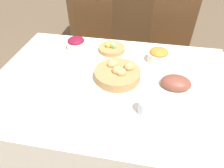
{
  "coord_description": "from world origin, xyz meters",
  "views": [
    {
      "loc": [
        0.17,
        -0.97,
        1.56
      ],
      "look_at": [
        0.01,
        -0.08,
        0.78
      ],
      "focal_mm": 32.0,
      "sensor_mm": 36.0,
      "label": 1
    }
  ],
  "objects_px": {
    "carrot_bowl": "(158,55)",
    "spoon": "(134,132)",
    "fork": "(72,123)",
    "drinking_cup": "(145,107)",
    "ham_platter": "(176,84)",
    "knife": "(128,131)",
    "beet_salad_bowl": "(76,43)",
    "butter_dish": "(66,94)",
    "dinner_plate": "(99,127)",
    "chair_far_right": "(169,47)",
    "chair_far_left": "(91,39)",
    "egg_basket": "(112,48)",
    "bread_basket": "(118,73)",
    "sideboard": "(126,18)"
  },
  "relations": [
    {
      "from": "chair_far_left",
      "to": "fork",
      "type": "bearing_deg",
      "value": -74.92
    },
    {
      "from": "dinner_plate",
      "to": "fork",
      "type": "distance_m",
      "value": 0.15
    },
    {
      "from": "egg_basket",
      "to": "spoon",
      "type": "relative_size",
      "value": 1.08
    },
    {
      "from": "drinking_cup",
      "to": "carrot_bowl",
      "type": "bearing_deg",
      "value": 82.7
    },
    {
      "from": "ham_platter",
      "to": "carrot_bowl",
      "type": "height_order",
      "value": "carrot_bowl"
    },
    {
      "from": "egg_basket",
      "to": "ham_platter",
      "type": "xyz_separation_m",
      "value": [
        0.46,
        -0.35,
        0.0
      ]
    },
    {
      "from": "beet_salad_bowl",
      "to": "butter_dish",
      "type": "bearing_deg",
      "value": -78.87
    },
    {
      "from": "spoon",
      "to": "drinking_cup",
      "type": "distance_m",
      "value": 0.15
    },
    {
      "from": "beet_salad_bowl",
      "to": "butter_dish",
      "type": "xyz_separation_m",
      "value": [
        0.1,
        -0.52,
        -0.03
      ]
    },
    {
      "from": "ham_platter",
      "to": "knife",
      "type": "relative_size",
      "value": 1.49
    },
    {
      "from": "chair_far_right",
      "to": "fork",
      "type": "distance_m",
      "value": 1.41
    },
    {
      "from": "ham_platter",
      "to": "beet_salad_bowl",
      "type": "distance_m",
      "value": 0.81
    },
    {
      "from": "egg_basket",
      "to": "knife",
      "type": "bearing_deg",
      "value": -73.42
    },
    {
      "from": "spoon",
      "to": "drinking_cup",
      "type": "height_order",
      "value": "drinking_cup"
    },
    {
      "from": "carrot_bowl",
      "to": "spoon",
      "type": "distance_m",
      "value": 0.66
    },
    {
      "from": "beet_salad_bowl",
      "to": "dinner_plate",
      "type": "relative_size",
      "value": 0.62
    },
    {
      "from": "beet_salad_bowl",
      "to": "spoon",
      "type": "height_order",
      "value": "beet_salad_bowl"
    },
    {
      "from": "chair_far_right",
      "to": "knife",
      "type": "height_order",
      "value": "chair_far_right"
    },
    {
      "from": "carrot_bowl",
      "to": "drinking_cup",
      "type": "relative_size",
      "value": 1.89
    },
    {
      "from": "chair_far_left",
      "to": "beet_salad_bowl",
      "type": "height_order",
      "value": "chair_far_left"
    },
    {
      "from": "fork",
      "to": "drinking_cup",
      "type": "distance_m",
      "value": 0.39
    },
    {
      "from": "knife",
      "to": "drinking_cup",
      "type": "height_order",
      "value": "drinking_cup"
    },
    {
      "from": "dinner_plate",
      "to": "butter_dish",
      "type": "relative_size",
      "value": 1.81
    },
    {
      "from": "chair_far_right",
      "to": "carrot_bowl",
      "type": "distance_m",
      "value": 0.69
    },
    {
      "from": "chair_far_left",
      "to": "egg_basket",
      "type": "relative_size",
      "value": 4.78
    },
    {
      "from": "spoon",
      "to": "drinking_cup",
      "type": "xyz_separation_m",
      "value": [
        0.04,
        0.14,
        0.04
      ]
    },
    {
      "from": "fork",
      "to": "spoon",
      "type": "xyz_separation_m",
      "value": [
        0.32,
        0.0,
        0.0
      ]
    },
    {
      "from": "chair_far_left",
      "to": "bread_basket",
      "type": "distance_m",
      "value": 0.99
    },
    {
      "from": "carrot_bowl",
      "to": "fork",
      "type": "distance_m",
      "value": 0.78
    },
    {
      "from": "beet_salad_bowl",
      "to": "drinking_cup",
      "type": "relative_size",
      "value": 1.86
    },
    {
      "from": "ham_platter",
      "to": "butter_dish",
      "type": "xyz_separation_m",
      "value": [
        -0.64,
        -0.19,
        -0.01
      ]
    },
    {
      "from": "chair_far_right",
      "to": "butter_dish",
      "type": "xyz_separation_m",
      "value": [
        -0.67,
        -1.08,
        0.24
      ]
    },
    {
      "from": "chair_far_right",
      "to": "butter_dish",
      "type": "height_order",
      "value": "chair_far_right"
    },
    {
      "from": "beet_salad_bowl",
      "to": "carrot_bowl",
      "type": "height_order",
      "value": "carrot_bowl"
    },
    {
      "from": "chair_far_left",
      "to": "spoon",
      "type": "distance_m",
      "value": 1.41
    },
    {
      "from": "carrot_bowl",
      "to": "fork",
      "type": "height_order",
      "value": "carrot_bowl"
    },
    {
      "from": "chair_far_left",
      "to": "dinner_plate",
      "type": "height_order",
      "value": "chair_far_left"
    },
    {
      "from": "bread_basket",
      "to": "fork",
      "type": "xyz_separation_m",
      "value": [
        -0.17,
        -0.41,
        -0.03
      ]
    },
    {
      "from": "egg_basket",
      "to": "chair_far_left",
      "type": "bearing_deg",
      "value": 121.69
    },
    {
      "from": "chair_far_right",
      "to": "sideboard",
      "type": "relative_size",
      "value": 0.65
    },
    {
      "from": "sideboard",
      "to": "fork",
      "type": "height_order",
      "value": "sideboard"
    },
    {
      "from": "chair_far_left",
      "to": "dinner_plate",
      "type": "relative_size",
      "value": 4.03
    },
    {
      "from": "chair_far_left",
      "to": "knife",
      "type": "bearing_deg",
      "value": -62.97
    },
    {
      "from": "knife",
      "to": "butter_dish",
      "type": "distance_m",
      "value": 0.44
    },
    {
      "from": "beet_salad_bowl",
      "to": "drinking_cup",
      "type": "height_order",
      "value": "beet_salad_bowl"
    },
    {
      "from": "sideboard",
      "to": "dinner_plate",
      "type": "bearing_deg",
      "value": -86.91
    },
    {
      "from": "chair_far_right",
      "to": "beet_salad_bowl",
      "type": "bearing_deg",
      "value": -142.95
    },
    {
      "from": "chair_far_right",
      "to": "bread_basket",
      "type": "distance_m",
      "value": 0.98
    },
    {
      "from": "bread_basket",
      "to": "knife",
      "type": "xyz_separation_m",
      "value": [
        0.12,
        -0.41,
        -0.03
      ]
    },
    {
      "from": "bread_basket",
      "to": "carrot_bowl",
      "type": "bearing_deg",
      "value": 43.3
    }
  ]
}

